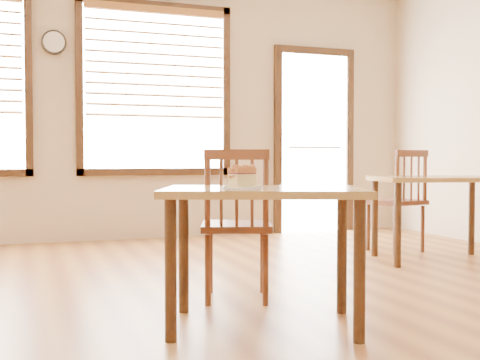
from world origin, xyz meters
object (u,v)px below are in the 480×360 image
object	(u,v)px
wall_clock	(54,42)
cafe_table_main	(264,209)
plate	(242,188)
cafe_chair_second	(399,200)
cafe_chair_main	(237,224)
cafe_table_second	(437,189)
cake_slice	(242,176)

from	to	relation	value
wall_clock	cafe_table_main	xyz separation A→B (m)	(0.91, -3.75, -1.51)
cafe_table_main	plate	bearing A→B (deg)	-120.50
cafe_chair_second	cafe_chair_main	bearing A→B (deg)	21.80
cafe_chair_main	cafe_table_second	world-z (taller)	cafe_chair_main
plate	cake_slice	size ratio (longest dim) A/B	1.49
cafe_table_main	cake_slice	distance (m)	0.29
wall_clock	cafe_chair_second	xyz separation A→B (m)	(3.12, -1.76, -1.64)
cafe_chair_second	cake_slice	distance (m)	3.21
cafe_table_main	cafe_chair_second	size ratio (longest dim) A/B	1.25
cafe_table_main	cafe_chair_main	xyz separation A→B (m)	(0.06, 0.61, -0.14)
cake_slice	cafe_chair_main	bearing A→B (deg)	57.03
wall_clock	cafe_table_main	size ratio (longest dim) A/B	0.21
cafe_table_main	cake_slice	world-z (taller)	cake_slice
cafe_table_second	cafe_table_main	bearing A→B (deg)	-133.68
cafe_table_second	wall_clock	bearing A→B (deg)	157.36
cafe_chair_main	plate	world-z (taller)	cafe_chair_main
cafe_table_second	plate	bearing A→B (deg)	-133.21
wall_clock	cafe_chair_second	size ratio (longest dim) A/B	0.26
plate	cake_slice	bearing A→B (deg)	43.76
wall_clock	cafe_chair_main	bearing A→B (deg)	-72.94
plate	cafe_table_main	bearing A→B (deg)	38.75
cafe_table_second	cafe_chair_second	xyz separation A→B (m)	(-0.03, 0.55, -0.13)
cafe_table_second	cake_slice	xyz separation A→B (m)	(-2.41, -1.58, 0.18)
cafe_chair_second	cafe_table_second	bearing A→B (deg)	81.97
cafe_table_main	cake_slice	bearing A→B (deg)	-120.52
wall_clock	cafe_table_second	bearing A→B (deg)	-36.31
cafe_table_second	cafe_chair_second	distance (m)	0.56
cafe_chair_main	cake_slice	size ratio (longest dim) A/B	7.06
wall_clock	cake_slice	world-z (taller)	wall_clock
cafe_table_main	plate	size ratio (longest dim) A/B	6.10
cafe_chair_second	plate	distance (m)	3.21
cafe_table_main	cafe_table_second	world-z (taller)	same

